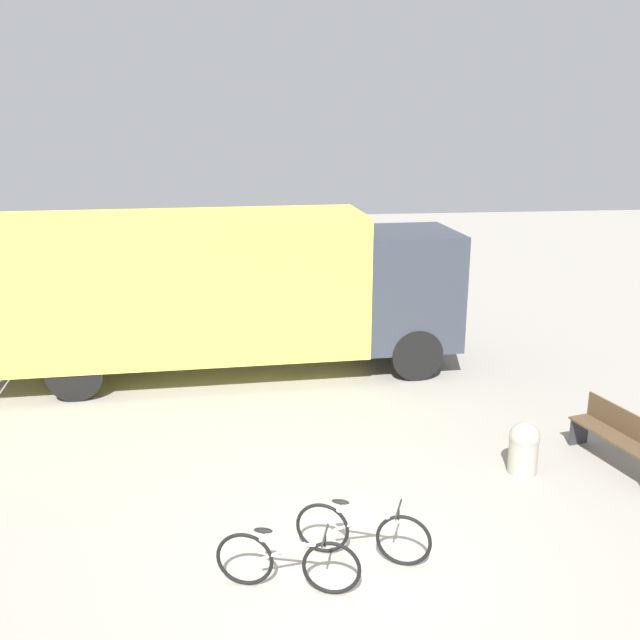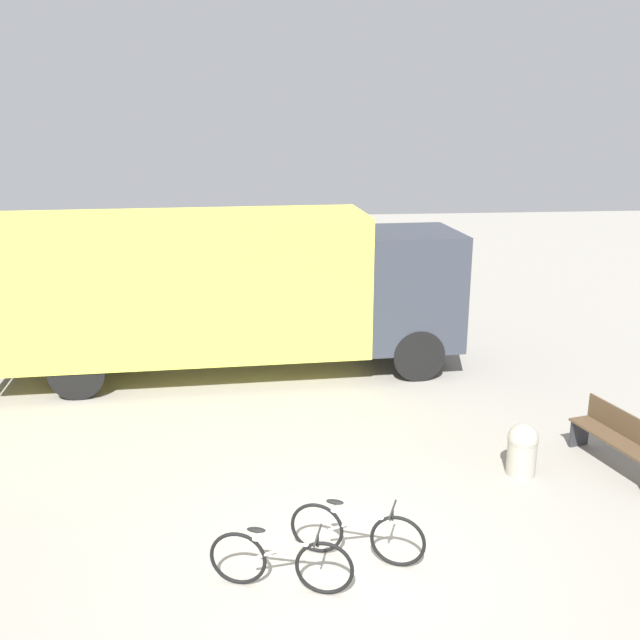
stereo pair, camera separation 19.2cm
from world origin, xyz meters
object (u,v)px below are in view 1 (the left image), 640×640
Objects in this scene: bicycle_middle at (362,532)px; bollard_near_bench at (524,447)px; park_bench at (622,437)px; bicycle_near at (287,562)px; delivery_truck at (223,287)px.

bollard_near_bench reaches higher than bicycle_middle.
park_bench is at bearing 45.17° from bicycle_middle.
bicycle_near is at bearing 100.64° from park_bench.
bicycle_middle is at bearing 42.94° from bicycle_near.
bollard_near_bench is (2.79, 1.87, 0.06)m from bicycle_middle.
park_bench is at bearing 40.10° from bicycle_near.
delivery_truck reaches higher than park_bench.
bicycle_near is at bearing -147.84° from bollard_near_bench.
bollard_near_bench is (-1.56, -0.02, -0.07)m from park_bench.
bicycle_middle is (0.94, 0.48, 0.00)m from bicycle_near.
bicycle_near is at bearing -131.35° from bicycle_middle.
bicycle_middle is 1.96× the size of bollard_near_bench.
park_bench reaches higher than bicycle_near.
bollard_near_bench is at bearing 48.18° from bicycle_near.
bicycle_middle is at bearing -78.35° from delivery_truck.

